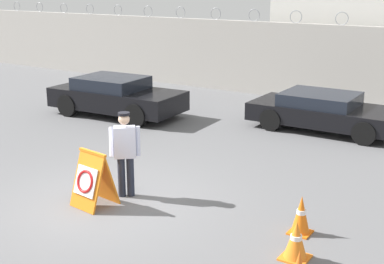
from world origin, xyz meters
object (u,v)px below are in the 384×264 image
barricade_sign (92,179)px  traffic_cone_near (301,215)px  traffic_cone_far (296,240)px  parked_car_front_coupe (116,96)px  parked_car_rear_sedan (325,111)px  security_guard (125,150)px

barricade_sign → traffic_cone_near: bearing=22.6°
traffic_cone_far → parked_car_front_coupe: bearing=146.7°
barricade_sign → parked_car_front_coupe: 7.28m
parked_car_rear_sedan → traffic_cone_far: bearing=-74.3°
security_guard → parked_car_rear_sedan: bearing=-143.9°
security_guard → traffic_cone_near: (3.62, 0.34, -0.63)m
barricade_sign → parked_car_rear_sedan: barricade_sign is taller
traffic_cone_far → parked_car_rear_sedan: bearing=106.5°
traffic_cone_far → security_guard: bearing=172.1°
barricade_sign → security_guard: 0.88m
security_guard → traffic_cone_far: size_ratio=2.75×
traffic_cone_near → parked_car_rear_sedan: (-1.97, 6.69, 0.22)m
barricade_sign → traffic_cone_near: (3.85, 1.07, -0.20)m
traffic_cone_near → parked_car_front_coupe: (-8.24, 4.72, 0.30)m
traffic_cone_near → traffic_cone_far: size_ratio=1.09×
parked_car_front_coupe → traffic_cone_near: bearing=-33.3°
barricade_sign → parked_car_rear_sedan: size_ratio=0.25×
barricade_sign → traffic_cone_far: 4.12m
barricade_sign → parked_car_front_coupe: (-4.40, 5.80, 0.10)m
parked_car_front_coupe → parked_car_rear_sedan: 6.58m
security_guard → traffic_cone_near: bearing=144.6°
security_guard → traffic_cone_near: 3.69m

